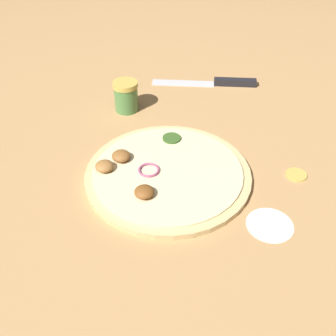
# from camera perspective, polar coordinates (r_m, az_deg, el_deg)

# --- Properties ---
(ground_plane) EXTENTS (3.00, 3.00, 0.00)m
(ground_plane) POSITION_cam_1_polar(r_m,az_deg,el_deg) (0.77, 0.00, -1.24)
(ground_plane) COLOR tan
(pizza) EXTENTS (0.32, 0.32, 0.03)m
(pizza) POSITION_cam_1_polar(r_m,az_deg,el_deg) (0.77, -0.29, -0.77)
(pizza) COLOR #D6B77A
(pizza) RESTS_ON ground_plane
(knife) EXTENTS (0.23, 0.21, 0.02)m
(knife) POSITION_cam_1_polar(r_m,az_deg,el_deg) (1.09, 7.77, 12.20)
(knife) COLOR silver
(knife) RESTS_ON ground_plane
(spice_jar) EXTENTS (0.06, 0.06, 0.07)m
(spice_jar) POSITION_cam_1_polar(r_m,az_deg,el_deg) (0.96, -6.10, 10.35)
(spice_jar) COLOR #4C7F42
(spice_jar) RESTS_ON ground_plane
(loose_cap) EXTENTS (0.04, 0.04, 0.01)m
(loose_cap) POSITION_cam_1_polar(r_m,az_deg,el_deg) (0.81, 18.16, -0.82)
(loose_cap) COLOR gold
(loose_cap) RESTS_ON ground_plane
(flour_patch) EXTENTS (0.08, 0.08, 0.00)m
(flour_patch) POSITION_cam_1_polar(r_m,az_deg,el_deg) (0.70, 14.56, -7.98)
(flour_patch) COLOR white
(flour_patch) RESTS_ON ground_plane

